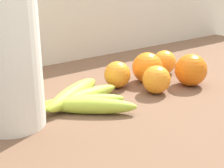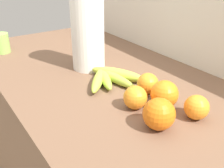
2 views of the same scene
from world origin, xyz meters
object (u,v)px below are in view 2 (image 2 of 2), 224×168
object	(u,v)px
orange_back_left	(135,98)
paper_towel_roll	(88,30)
orange_back_right	(197,107)
orange_far_right	(159,114)
orange_right	(164,94)
orange_front	(148,84)
mug	(1,43)
banana_bunch	(109,77)

from	to	relation	value
orange_back_left	paper_towel_roll	size ratio (longest dim) A/B	0.21
orange_back_right	orange_far_right	distance (m)	0.12
orange_right	paper_towel_roll	world-z (taller)	paper_towel_roll
orange_front	orange_back_left	bearing A→B (deg)	-60.99
orange_far_right	paper_towel_roll	size ratio (longest dim) A/B	0.26
orange_front	paper_towel_roll	distance (m)	0.32
paper_towel_roll	mug	size ratio (longest dim) A/B	3.79
paper_towel_roll	mug	distance (m)	0.45
orange_back_right	orange_far_right	bearing A→B (deg)	-101.07
banana_bunch	orange_right	size ratio (longest dim) A/B	2.70
banana_bunch	orange_right	world-z (taller)	orange_right
orange_front	orange_back_left	world-z (taller)	same
orange_right	banana_bunch	bearing A→B (deg)	-171.01
orange_back_left	orange_back_right	bearing A→B (deg)	37.48
banana_bunch	orange_far_right	xyz separation A→B (m)	(0.30, -0.05, 0.02)
orange_right	paper_towel_roll	bearing A→B (deg)	-175.28
orange_far_right	paper_towel_roll	bearing A→B (deg)	172.91
banana_bunch	orange_far_right	world-z (taller)	orange_far_right
orange_far_right	orange_right	bearing A→B (deg)	129.11
orange_far_right	orange_back_left	size ratio (longest dim) A/B	1.21
orange_back_right	mug	world-z (taller)	mug
paper_towel_roll	orange_back_right	bearing A→B (deg)	7.09
banana_bunch	orange_front	size ratio (longest dim) A/B	3.21
orange_far_right	orange_front	bearing A→B (deg)	147.35
orange_back_right	orange_far_right	xyz separation A→B (m)	(-0.02, -0.12, 0.01)
mug	orange_back_left	bearing A→B (deg)	14.89
orange_far_right	orange_back_left	bearing A→B (deg)	173.32
orange_far_right	mug	bearing A→B (deg)	-167.89
orange_back_right	paper_towel_roll	world-z (taller)	paper_towel_roll
orange_back_right	orange_back_left	xyz separation A→B (m)	(-0.13, -0.10, 0.00)
orange_back_right	orange_back_left	size ratio (longest dim) A/B	0.98
banana_bunch	orange_far_right	size ratio (longest dim) A/B	2.62
orange_back_right	orange_back_left	distance (m)	0.17
orange_back_right	paper_towel_roll	size ratio (longest dim) A/B	0.21
banana_bunch	orange_back_left	distance (m)	0.19
orange_back_right	mug	size ratio (longest dim) A/B	0.78
orange_back_left	banana_bunch	bearing A→B (deg)	168.57
orange_front	orange_right	xyz separation A→B (m)	(0.09, -0.02, 0.01)
orange_right	orange_back_right	bearing A→B (deg)	16.35
orange_back_right	banana_bunch	bearing A→B (deg)	-168.83
orange_back_left	mug	world-z (taller)	mug
orange_back_left	orange_front	bearing A→B (deg)	119.01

